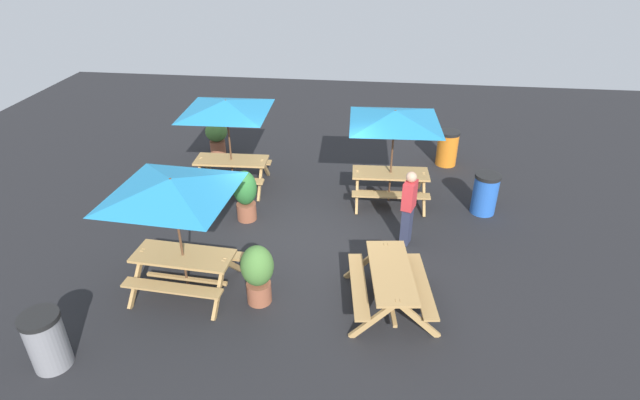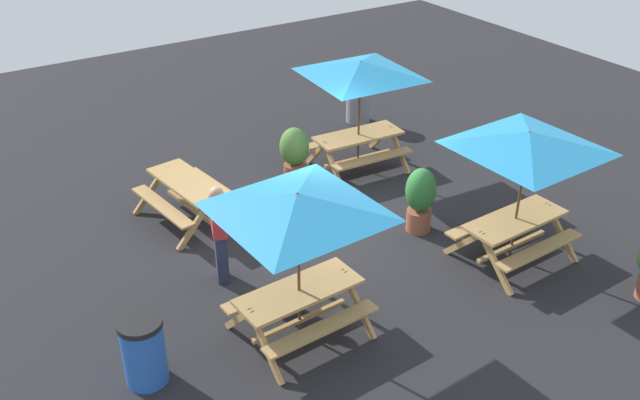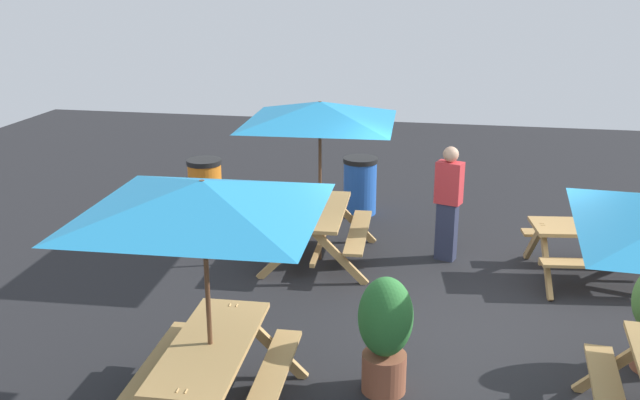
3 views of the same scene
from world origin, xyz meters
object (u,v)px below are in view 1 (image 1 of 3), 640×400
Objects in this scene: trash_bin_orange at (447,148)px; picnic_table_1 at (227,113)px; picnic_table_2 at (173,195)px; picnic_table_3 at (391,280)px; person_standing at (408,206)px; trash_bin_blue at (485,193)px; potted_plant_0 at (258,272)px; potted_plant_2 at (217,136)px; potted_plant_1 at (245,194)px; trash_bin_gray at (47,341)px; picnic_table_0 at (394,124)px.

picnic_table_1 is at bearing -160.04° from trash_bin_orange.
picnic_table_2 is 1.44× the size of picnic_table_3.
picnic_table_1 is 1.69× the size of person_standing.
potted_plant_0 is at bearing -140.60° from trash_bin_blue.
picnic_table_1 is 2.61m from potted_plant_2.
person_standing is at bearing -8.48° from potted_plant_1.
trash_bin_gray reaches higher than potted_plant_2.
potted_plant_0 is 1.20× the size of potted_plant_2.
person_standing is (5.30, -3.99, 0.32)m from potted_plant_2.
person_standing reaches higher than potted_plant_0.
picnic_table_2 is at bearing -131.09° from trash_bin_orange.
potted_plant_2 is (-1.00, 1.95, -1.42)m from picnic_table_1.
potted_plant_1 is at bearing 67.16° from trash_bin_gray.
picnic_table_0 is at bearing -5.84° from picnic_table_1.
picnic_table_0 is 2.88× the size of trash_bin_orange.
picnic_table_1 is at bearing -62.92° from potted_plant_2.
picnic_table_0 is at bearing 30.07° from person_standing.
person_standing reaches higher than trash_bin_orange.
potted_plant_1 is (-3.22, -1.25, -1.34)m from picnic_table_0.
picnic_table_0 is 2.90× the size of potted_plant_2.
potted_plant_1 is (0.74, -1.51, -1.34)m from picnic_table_1.
person_standing is at bearing -36.98° from potted_plant_2.
picnic_table_1 reaches higher than potted_plant_0.
potted_plant_2 is (-1.24, 6.00, -1.42)m from picnic_table_2.
picnic_table_0 is at bearing -124.77° from trash_bin_orange.
trash_bin_gray is at bearing -147.26° from potted_plant_0.
picnic_table_3 is at bearing -50.52° from potted_plant_2.
potted_plant_0 is at bearing -70.73° from picnic_table_1.
picnic_table_3 is 2.08m from person_standing.
picnic_table_2 is 2.87m from trash_bin_gray.
trash_bin_blue is at bearing -76.79° from trash_bin_orange.
potted_plant_1 is 3.87m from potted_plant_2.
potted_plant_2 is at bearing 115.05° from picnic_table_1.
potted_plant_1 is at bearing 82.99° from picnic_table_2.
trash_bin_orange is at bearing 58.11° from potted_plant_0.
potted_plant_1 is at bearing -161.56° from picnic_table_0.
potted_plant_2 is at bearing 72.02° from person_standing.
potted_plant_1 reaches higher than trash_bin_orange.
potted_plant_1 reaches higher than trash_bin_blue.
trash_bin_orange is (6.71, 8.06, 0.00)m from trash_bin_gray.
person_standing is at bearing -140.80° from trash_bin_blue.
trash_bin_gray is at bearing -134.30° from picnic_table_0.
trash_bin_gray is 8.00m from potted_plant_2.
potted_plant_1 is at bearing -169.90° from trash_bin_blue.
picnic_table_1 is at bearing 174.88° from trash_bin_blue.
picnic_table_0 is 1.44× the size of picnic_table_3.
picnic_table_3 is at bearing -170.73° from person_standing.
trash_bin_gray is at bearing -112.84° from potted_plant_1.
person_standing is (3.57, -0.53, 0.23)m from potted_plant_1.
picnic_table_2 is 1.69× the size of person_standing.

